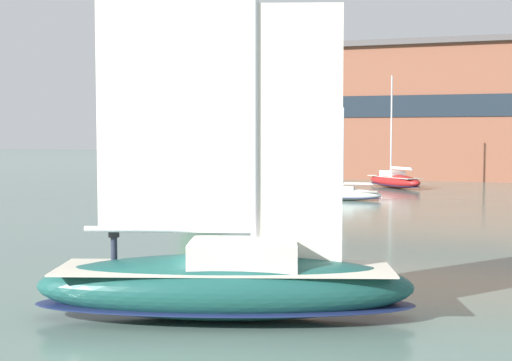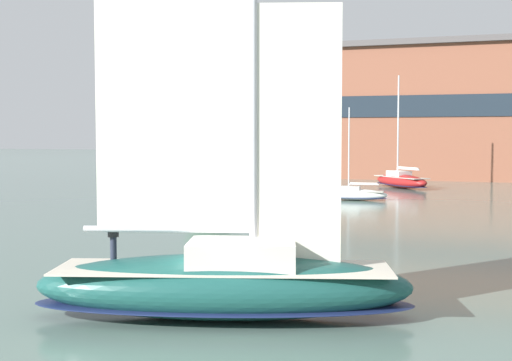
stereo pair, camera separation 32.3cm
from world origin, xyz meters
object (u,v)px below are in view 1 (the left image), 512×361
at_px(sailboat_main, 225,278).
at_px(sailboat_moored_outer_mooring, 348,194).
at_px(sailboat_moored_near_marina, 394,180).
at_px(sailboat_moored_mid_channel, 229,179).
at_px(tree_shore_center, 205,95).

xyz_separation_m(sailboat_main, sailboat_moored_outer_mooring, (-4.14, 39.46, -0.70)).
bearing_deg(sailboat_moored_near_marina, sailboat_main, -87.57).
bearing_deg(sailboat_main, sailboat_moored_mid_channel, 110.72).
relative_size(sailboat_main, sailboat_moored_outer_mooring, 2.04).
relative_size(tree_shore_center, sailboat_main, 0.95).
bearing_deg(tree_shore_center, sailboat_moored_near_marina, -23.75).
bearing_deg(sailboat_moored_mid_channel, sailboat_moored_outer_mooring, -42.93).
xyz_separation_m(sailboat_main, sailboat_moored_near_marina, (-2.32, 54.68, -0.44)).
bearing_deg(sailboat_main, sailboat_moored_near_marina, 92.43).
distance_m(sailboat_moored_near_marina, sailboat_moored_mid_channel, 18.47).
xyz_separation_m(sailboat_moored_near_marina, sailboat_moored_outer_mooring, (-1.83, -15.22, -0.26)).
bearing_deg(tree_shore_center, sailboat_moored_outer_mooring, -47.70).
bearing_deg(sailboat_moored_near_marina, sailboat_moored_mid_channel, 179.19).
xyz_separation_m(sailboat_moored_near_marina, sailboat_moored_mid_channel, (-18.47, 0.26, -0.26)).
height_order(tree_shore_center, sailboat_main, sailboat_main).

